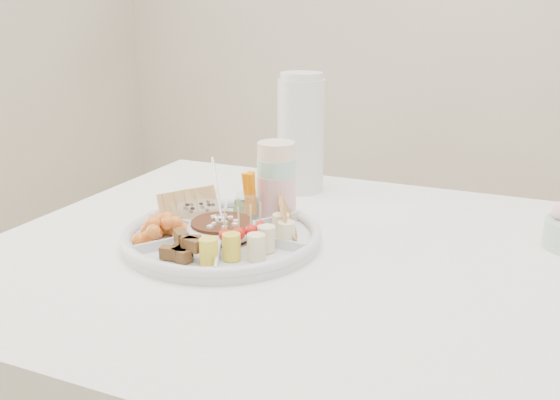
% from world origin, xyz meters
% --- Properties ---
extents(party_tray, '(0.41, 0.41, 0.04)m').
position_xyz_m(party_tray, '(-0.32, -0.04, 0.78)').
color(party_tray, silver).
rests_on(party_tray, dining_table).
extents(bean_dip, '(0.13, 0.13, 0.04)m').
position_xyz_m(bean_dip, '(-0.32, -0.04, 0.79)').
color(bean_dip, '#44180E').
rests_on(bean_dip, party_tray).
extents(tortillas, '(0.11, 0.11, 0.06)m').
position_xyz_m(tortillas, '(-0.20, 0.02, 0.80)').
color(tortillas, '#B58248').
rests_on(tortillas, party_tray).
extents(carrot_cucumber, '(0.11, 0.11, 0.09)m').
position_xyz_m(carrot_cucumber, '(-0.31, 0.09, 0.82)').
color(carrot_cucumber, '#FF8000').
rests_on(carrot_cucumber, party_tray).
extents(pita_raisins, '(0.13, 0.13, 0.07)m').
position_xyz_m(pita_raisins, '(-0.43, 0.04, 0.80)').
color(pita_raisins, '#DFAB63').
rests_on(pita_raisins, party_tray).
extents(cherries, '(0.13, 0.13, 0.05)m').
position_xyz_m(cherries, '(-0.44, -0.09, 0.79)').
color(cherries, orange).
rests_on(cherries, party_tray).
extents(granola_chunks, '(0.10, 0.10, 0.04)m').
position_xyz_m(granola_chunks, '(-0.33, -0.17, 0.79)').
color(granola_chunks, '#43280F').
rests_on(granola_chunks, party_tray).
extents(banana_tomato, '(0.11, 0.11, 0.09)m').
position_xyz_m(banana_tomato, '(-0.21, -0.11, 0.82)').
color(banana_tomato, '#D7C858').
rests_on(banana_tomato, party_tray).
extents(cup_stack, '(0.10, 0.10, 0.23)m').
position_xyz_m(cup_stack, '(-0.27, 0.12, 0.87)').
color(cup_stack, white).
rests_on(cup_stack, dining_table).
extents(thermos, '(0.15, 0.15, 0.30)m').
position_xyz_m(thermos, '(-0.31, 0.36, 0.91)').
color(thermos, silver).
rests_on(thermos, dining_table).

